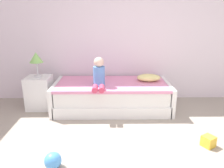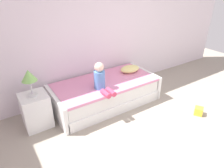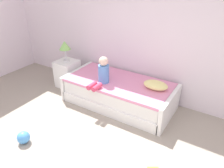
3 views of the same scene
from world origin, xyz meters
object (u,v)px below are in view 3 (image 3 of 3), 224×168
at_px(nightstand, 68,74).
at_px(pillow, 156,85).
at_px(child_figure, 102,73).
at_px(table_lamp, 65,46).
at_px(toy_ball, 23,137).
at_px(bed, 119,93).

bearing_deg(nightstand, pillow, 1.69).
height_order(nightstand, child_figure, child_figure).
bearing_deg(table_lamp, pillow, 1.69).
height_order(table_lamp, toy_ball, table_lamp).
distance_m(bed, pillow, 0.77).
bearing_deg(child_figure, nightstand, 166.61).
bearing_deg(table_lamp, bed, -1.69).
relative_size(pillow, toy_ball, 2.24).
bearing_deg(bed, table_lamp, 178.31).
bearing_deg(bed, pillow, 8.26).
xyz_separation_m(nightstand, toy_ball, (0.67, -1.76, -0.20)).
xyz_separation_m(nightstand, table_lamp, (0.00, 0.00, 0.64)).
height_order(bed, child_figure, child_figure).
distance_m(table_lamp, pillow, 2.07).
relative_size(bed, table_lamp, 4.69).
xyz_separation_m(table_lamp, child_figure, (1.13, -0.27, -0.23)).
relative_size(table_lamp, toy_ball, 2.29).
height_order(bed, table_lamp, table_lamp).
distance_m(nightstand, child_figure, 1.23).
xyz_separation_m(child_figure, pillow, (0.91, 0.33, -0.14)).
height_order(child_figure, toy_ball, child_figure).
bearing_deg(nightstand, table_lamp, 0.00).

